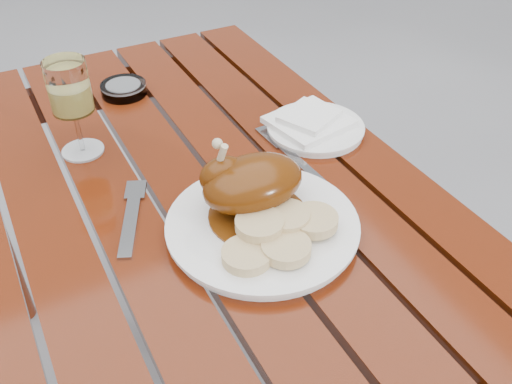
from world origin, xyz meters
TOP-DOWN VIEW (x-y plane):
  - table at (0.00, 0.00)m, footprint 0.80×1.20m
  - dinner_plate at (0.07, -0.18)m, footprint 0.39×0.39m
  - roast_duck at (0.07, -0.14)m, footprint 0.17×0.16m
  - bread_dumplings at (0.07, -0.23)m, footprint 0.20×0.13m
  - wine_glass at (-0.13, 0.18)m, footprint 0.10×0.10m
  - side_plate at (0.30, 0.03)m, footprint 0.22×0.22m
  - napkin at (0.29, 0.04)m, footprint 0.16×0.16m
  - ashtray at (0.01, 0.36)m, footprint 0.12×0.12m
  - fork at (-0.11, -0.06)m, footprint 0.09×0.17m
  - knife at (0.21, -0.03)m, footprint 0.03×0.18m

SIDE VIEW (x-z plane):
  - table at x=0.00m, z-range 0.00..0.75m
  - knife at x=0.21m, z-range 0.75..0.76m
  - fork at x=-0.11m, z-range 0.75..0.76m
  - side_plate at x=0.30m, z-range 0.75..0.77m
  - dinner_plate at x=0.07m, z-range 0.75..0.77m
  - ashtray at x=0.01m, z-range 0.75..0.77m
  - napkin at x=0.29m, z-range 0.77..0.78m
  - bread_dumplings at x=0.07m, z-range 0.77..0.80m
  - roast_duck at x=0.07m, z-range 0.75..0.88m
  - wine_glass at x=-0.13m, z-range 0.75..0.94m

